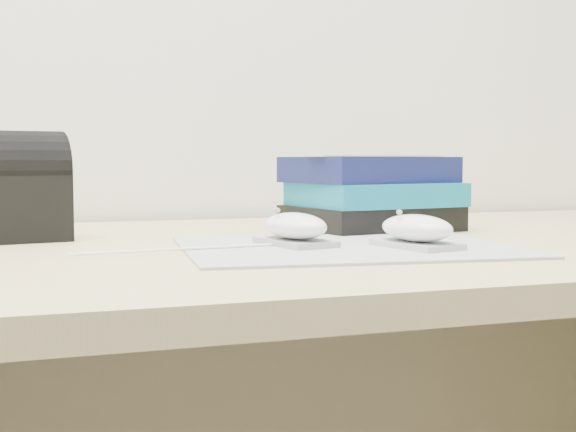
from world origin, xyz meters
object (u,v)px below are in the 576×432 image
object	(u,v)px
mouse_front	(416,231)
book_stack	(371,194)
desk	(321,404)
pouch	(6,188)
mouse_rear	(295,229)

from	to	relation	value
mouse_front	book_stack	bearing A→B (deg)	75.85
mouse_front	book_stack	size ratio (longest dim) A/B	0.46
mouse_front	desk	bearing A→B (deg)	99.09
mouse_front	pouch	size ratio (longest dim) A/B	0.71
desk	book_stack	size ratio (longest dim) A/B	6.47
mouse_rear	book_stack	bearing A→B (deg)	44.92
desk	book_stack	xyz separation A→B (m)	(0.10, 0.05, 0.29)
mouse_rear	pouch	bearing A→B (deg)	148.68
desk	mouse_rear	size ratio (longest dim) A/B	13.98
desk	book_stack	world-z (taller)	book_stack
desk	pouch	bearing A→B (deg)	171.94
mouse_front	book_stack	world-z (taller)	book_stack
pouch	mouse_front	bearing A→B (deg)	-31.07
book_stack	pouch	bearing A→B (deg)	179.01
mouse_front	pouch	bearing A→B (deg)	148.93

